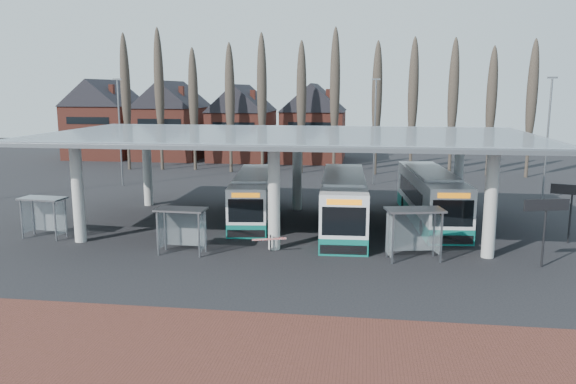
# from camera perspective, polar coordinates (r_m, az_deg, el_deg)

# --- Properties ---
(ground) EXTENTS (140.00, 140.00, 0.00)m
(ground) POSITION_cam_1_polar(r_m,az_deg,el_deg) (30.59, -2.17, -7.09)
(ground) COLOR black
(ground) RESTS_ON ground
(brick_strip) EXTENTS (70.00, 10.00, 0.03)m
(brick_strip) POSITION_cam_1_polar(r_m,az_deg,el_deg) (19.75, -8.50, -17.42)
(brick_strip) COLOR #512820
(brick_strip) RESTS_ON ground
(station_canopy) EXTENTS (32.00, 16.00, 6.34)m
(station_canopy) POSITION_cam_1_polar(r_m,az_deg,el_deg) (37.24, -0.09, 5.01)
(station_canopy) COLOR beige
(station_canopy) RESTS_ON ground
(poplar_row) EXTENTS (45.10, 1.10, 14.50)m
(poplar_row) POSITION_cam_1_polar(r_m,az_deg,el_deg) (61.93, 3.15, 10.03)
(poplar_row) COLOR #473D33
(poplar_row) RESTS_ON ground
(townhouse_row) EXTENTS (36.80, 10.30, 12.25)m
(townhouse_row) POSITION_cam_1_polar(r_m,az_deg,el_deg) (75.72, -8.24, 7.86)
(townhouse_row) COLOR brown
(townhouse_row) RESTS_ON ground
(lamp_post_a) EXTENTS (0.80, 0.16, 10.17)m
(lamp_post_a) POSITION_cam_1_polar(r_m,az_deg,el_deg) (55.87, -16.71, 6.03)
(lamp_post_a) COLOR slate
(lamp_post_a) RESTS_ON ground
(lamp_post_b) EXTENTS (0.80, 0.16, 10.17)m
(lamp_post_b) POSITION_cam_1_polar(r_m,az_deg,el_deg) (54.86, 8.80, 6.27)
(lamp_post_b) COLOR slate
(lamp_post_b) RESTS_ON ground
(lamp_post_c) EXTENTS (0.80, 0.16, 10.17)m
(lamp_post_c) POSITION_cam_1_polar(r_m,az_deg,el_deg) (51.09, 24.86, 5.13)
(lamp_post_c) COLOR slate
(lamp_post_c) RESTS_ON ground
(bus_1) EXTENTS (3.87, 11.94, 3.26)m
(bus_1) POSITION_cam_1_polar(r_m,az_deg,el_deg) (40.54, -3.53, -0.49)
(bus_1) COLOR white
(bus_1) RESTS_ON ground
(bus_2) EXTENTS (3.33, 13.13, 3.62)m
(bus_2) POSITION_cam_1_polar(r_m,az_deg,el_deg) (37.62, 5.66, -1.11)
(bus_2) COLOR white
(bus_2) RESTS_ON ground
(bus_3) EXTENTS (3.88, 13.05, 3.57)m
(bus_3) POSITION_cam_1_polar(r_m,az_deg,el_deg) (40.73, 14.27, -0.53)
(bus_3) COLOR white
(bus_3) RESTS_ON ground
(shelter_0) EXTENTS (2.87, 1.62, 2.56)m
(shelter_0) POSITION_cam_1_polar(r_m,az_deg,el_deg) (38.24, -23.50, -1.52)
(shelter_0) COLOR gray
(shelter_0) RESTS_ON ground
(shelter_1) EXTENTS (2.85, 1.48, 2.61)m
(shelter_1) POSITION_cam_1_polar(r_m,az_deg,el_deg) (32.26, -10.70, -2.84)
(shelter_1) COLOR gray
(shelter_1) RESTS_ON ground
(shelter_2) EXTENTS (3.32, 2.13, 2.85)m
(shelter_2) POSITION_cam_1_polar(r_m,az_deg,el_deg) (31.23, 12.63, -3.02)
(shelter_2) COLOR gray
(shelter_2) RESTS_ON ground
(info_sign_0) EXTENTS (2.39, 0.75, 3.63)m
(info_sign_0) POSITION_cam_1_polar(r_m,az_deg,el_deg) (31.84, 24.74, -1.69)
(info_sign_0) COLOR black
(info_sign_0) RESTS_ON ground
(info_sign_1) EXTENTS (2.35, 0.81, 3.59)m
(info_sign_1) POSITION_cam_1_polar(r_m,az_deg,el_deg) (37.52, 26.92, -0.21)
(info_sign_1) COLOR black
(info_sign_1) RESTS_ON ground
(barrier) EXTENTS (1.88, 0.84, 0.98)m
(barrier) POSITION_cam_1_polar(r_m,az_deg,el_deg) (31.94, -1.89, -4.91)
(barrier) COLOR black
(barrier) RESTS_ON ground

